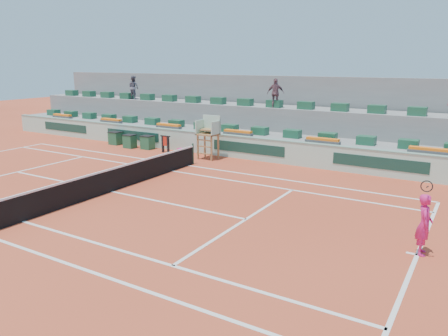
{
  "coord_description": "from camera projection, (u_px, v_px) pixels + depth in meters",
  "views": [
    {
      "loc": [
        13.09,
        -12.53,
        5.3
      ],
      "look_at": [
        4.0,
        2.5,
        1.0
      ],
      "focal_mm": 35.0,
      "sensor_mm": 36.0,
      "label": 1
    }
  ],
  "objects": [
    {
      "name": "spectator_mid",
      "position": [
        276.0,
        93.0,
        25.9
      ],
      "size": [
        1.1,
        0.76,
        1.73
      ],
      "primitive_type": "imported",
      "rotation": [
        0.0,
        0.0,
        3.52
      ],
      "color": "brown",
      "rests_on": "seating_tier_upper"
    },
    {
      "name": "court_lines",
      "position": [
        111.0,
        191.0,
        18.26
      ],
      "size": [
        23.89,
        11.09,
        0.01
      ],
      "color": "silver",
      "rests_on": "ground"
    },
    {
      "name": "tennis_net",
      "position": [
        111.0,
        179.0,
        18.13
      ],
      "size": [
        0.1,
        11.97,
        1.1
      ],
      "color": "black",
      "rests_on": "ground"
    },
    {
      "name": "seating_tier_lower",
      "position": [
        237.0,
        139.0,
        27.01
      ],
      "size": [
        36.0,
        4.0,
        1.2
      ],
      "primitive_type": "cube",
      "color": "gray",
      "rests_on": "ground"
    },
    {
      "name": "tennis_player",
      "position": [
        424.0,
        224.0,
        12.15
      ],
      "size": [
        0.53,
        0.91,
        2.28
      ],
      "color": "#DB1C6E",
      "rests_on": "ground"
    },
    {
      "name": "umpire_chair",
      "position": [
        209.0,
        131.0,
        24.12
      ],
      "size": [
        1.1,
        0.9,
        2.4
      ],
      "color": "olive",
      "rests_on": "ground"
    },
    {
      "name": "drink_cooler_c",
      "position": [
        116.0,
        138.0,
        28.53
      ],
      "size": [
        0.79,
        0.68,
        0.84
      ],
      "color": "#1C5434",
      "rests_on": "ground"
    },
    {
      "name": "flower_planters",
      "position": [
        202.0,
        129.0,
        26.18
      ],
      "size": [
        26.8,
        0.36,
        0.28
      ],
      "color": "#4E4E4E",
      "rests_on": "seating_tier_lower"
    },
    {
      "name": "seating_tier_upper",
      "position": [
        249.0,
        125.0,
        28.17
      ],
      "size": [
        36.0,
        2.4,
        2.6
      ],
      "primitive_type": "cube",
      "color": "gray",
      "rests_on": "ground"
    },
    {
      "name": "drink_cooler_a",
      "position": [
        148.0,
        142.0,
        27.03
      ],
      "size": [
        0.74,
        0.64,
        0.84
      ],
      "color": "#1C5434",
      "rests_on": "ground"
    },
    {
      "name": "spectator_left",
      "position": [
        134.0,
        87.0,
        31.86
      ],
      "size": [
        0.89,
        0.73,
        1.69
      ],
      "primitive_type": "imported",
      "rotation": [
        0.0,
        0.0,
        3.03
      ],
      "color": "#545360",
      "rests_on": "seating_tier_upper"
    },
    {
      "name": "stadium_back_wall",
      "position": [
        261.0,
        109.0,
        29.29
      ],
      "size": [
        36.0,
        0.4,
        4.4
      ],
      "primitive_type": "cube",
      "color": "gray",
      "rests_on": "ground"
    },
    {
      "name": "ground",
      "position": [
        111.0,
        192.0,
        18.26
      ],
      "size": [
        90.0,
        90.0,
        0.0
      ],
      "primitive_type": "plane",
      "color": "#A83920",
      "rests_on": "ground"
    },
    {
      "name": "advertising_hoarding",
      "position": [
        219.0,
        145.0,
        25.16
      ],
      "size": [
        36.0,
        0.34,
        1.26
      ],
      "color": "#ACD8BF",
      "rests_on": "ground"
    },
    {
      "name": "towel_rack",
      "position": [
        165.0,
        143.0,
        25.89
      ],
      "size": [
        0.69,
        0.11,
        1.03
      ],
      "color": "black",
      "rests_on": "ground"
    },
    {
      "name": "player_bag",
      "position": [
        184.0,
        152.0,
        25.37
      ],
      "size": [
        0.81,
        0.36,
        0.36
      ],
      "primitive_type": "cube",
      "color": "#DB1C6E",
      "rests_on": "ground"
    },
    {
      "name": "seat_row_upper",
      "position": [
        245.0,
        102.0,
        27.31
      ],
      "size": [
        32.9,
        0.6,
        0.44
      ],
      "color": "#1B5135",
      "rests_on": "seating_tier_upper"
    },
    {
      "name": "drink_cooler_b",
      "position": [
        130.0,
        141.0,
        27.4
      ],
      "size": [
        0.72,
        0.62,
        0.84
      ],
      "color": "#1C5434",
      "rests_on": "ground"
    },
    {
      "name": "seat_row_lower",
      "position": [
        230.0,
        128.0,
        26.07
      ],
      "size": [
        32.9,
        0.6,
        0.44
      ],
      "color": "#1B5135",
      "rests_on": "seating_tier_lower"
    }
  ]
}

